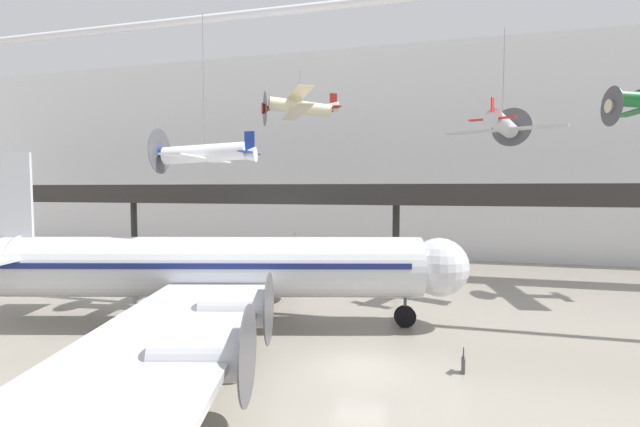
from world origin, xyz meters
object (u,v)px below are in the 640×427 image
at_px(airliner_silver_main, 210,268).
at_px(suspended_plane_cream_biplane, 300,107).
at_px(info_sign_pedestal, 463,363).
at_px(suspended_plane_silver_racer, 502,125).
at_px(suspended_plane_white_twin, 205,154).

relative_size(airliner_silver_main, suspended_plane_cream_biplane, 3.93).
height_order(airliner_silver_main, info_sign_pedestal, airliner_silver_main).
bearing_deg(info_sign_pedestal, suspended_plane_cream_biplane, 130.43).
xyz_separation_m(airliner_silver_main, suspended_plane_silver_racer, (17.99, 11.27, 9.53)).
distance_m(suspended_plane_cream_biplane, info_sign_pedestal, 30.59).
bearing_deg(suspended_plane_white_twin, suspended_plane_silver_racer, -164.77).
height_order(airliner_silver_main, suspended_plane_cream_biplane, suspended_plane_cream_biplane).
distance_m(airliner_silver_main, suspended_plane_silver_racer, 23.27).
relative_size(suspended_plane_cream_biplane, suspended_plane_white_twin, 0.86).
bearing_deg(suspended_plane_silver_racer, airliner_silver_main, 142.93).
xyz_separation_m(suspended_plane_silver_racer, info_sign_pedestal, (-3.63, -14.41, -12.68)).
relative_size(suspended_plane_cream_biplane, info_sign_pedestal, 7.38).
bearing_deg(suspended_plane_silver_racer, info_sign_pedestal, -173.26).
distance_m(suspended_plane_white_twin, suspended_plane_silver_racer, 21.73).
distance_m(airliner_silver_main, info_sign_pedestal, 15.04).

